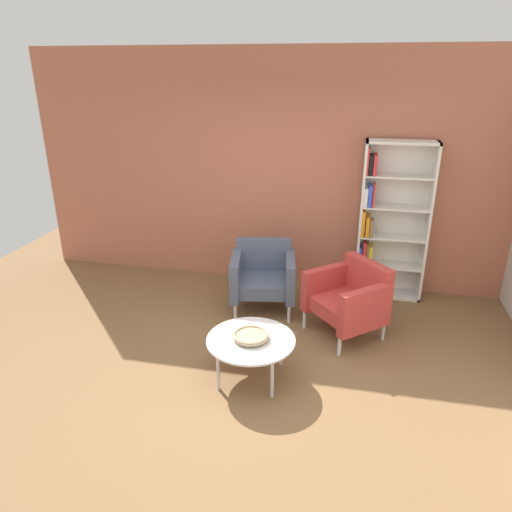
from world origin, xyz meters
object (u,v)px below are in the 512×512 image
at_px(bookshelf_tall, 387,223).
at_px(coffee_table_low, 251,342).
at_px(armchair_by_bookshelf, 263,275).
at_px(armchair_corner_red, 350,298).
at_px(decorative_bowl, 251,336).

xyz_separation_m(bookshelf_tall, coffee_table_low, (-1.21, -2.03, -0.56)).
height_order(bookshelf_tall, coffee_table_low, bookshelf_tall).
xyz_separation_m(bookshelf_tall, armchair_by_bookshelf, (-1.37, -0.67, -0.51)).
distance_m(bookshelf_tall, armchair_corner_red, 1.22).
height_order(bookshelf_tall, decorative_bowl, bookshelf_tall).
height_order(bookshelf_tall, armchair_by_bookshelf, bookshelf_tall).
height_order(armchair_corner_red, armchair_by_bookshelf, same).
xyz_separation_m(armchair_corner_red, armchair_by_bookshelf, (-1.00, 0.37, 0.00)).
bearing_deg(coffee_table_low, bookshelf_tall, 59.10).
relative_size(decorative_bowl, armchair_corner_red, 0.34).
height_order(coffee_table_low, decorative_bowl, decorative_bowl).
bearing_deg(armchair_corner_red, decorative_bowl, -82.40).
relative_size(decorative_bowl, armchair_by_bookshelf, 0.39).
relative_size(armchair_corner_red, armchair_by_bookshelf, 1.17).
bearing_deg(bookshelf_tall, armchair_by_bookshelf, -153.89).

